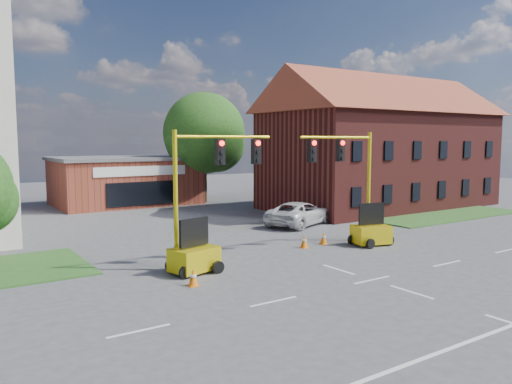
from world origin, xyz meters
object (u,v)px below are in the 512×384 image
Objects in this scene: pickup_white at (300,213)px; signal_mast_east at (348,173)px; trailer_west at (194,256)px; signal_mast_west at (209,180)px; trailer_east at (371,232)px.

signal_mast_east is at bearing 143.15° from pickup_white.
trailer_west reaches higher than pickup_white.
signal_mast_west is 2.78× the size of trailer_east.
trailer_east is (0.80, -1.05, -3.23)m from signal_mast_east.
signal_mast_west is at bearing -170.55° from trailer_east.
signal_mast_east is at bearing 0.00° from signal_mast_west.
signal_mast_east is at bearing 143.10° from trailer_east.
trailer_west is at bearing -144.13° from signal_mast_west.
trailer_west is at bearing -165.17° from trailer_east.
signal_mast_east is at bearing -9.30° from trailer_west.
pickup_white is (1.63, 6.26, -3.12)m from signal_mast_east.
signal_mast_east reaches higher than trailer_west.
signal_mast_west reaches higher than pickup_white.
trailer_west is 10.73m from trailer_east.
signal_mast_west is 3.54m from trailer_west.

